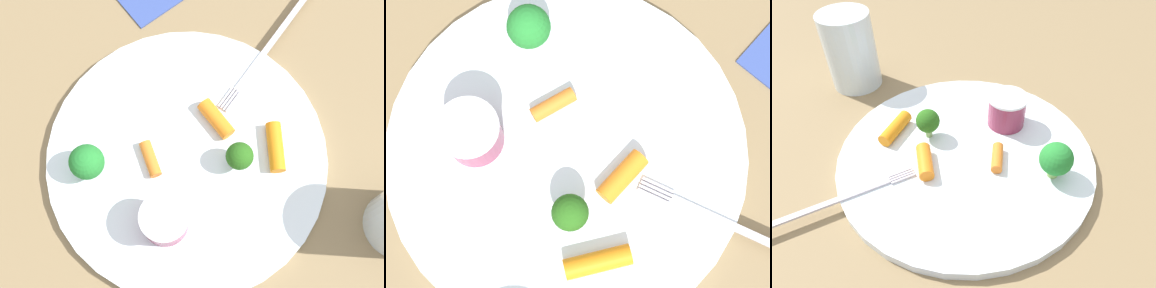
{
  "view_description": "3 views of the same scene",
  "coord_description": "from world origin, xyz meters",
  "views": [
    {
      "loc": [
        0.15,
        -0.08,
        0.59
      ],
      "look_at": [
        -0.01,
        0.01,
        0.02
      ],
      "focal_mm": 52.34,
      "sensor_mm": 36.0,
      "label": 1
    },
    {
      "loc": [
        0.06,
        0.09,
        0.48
      ],
      "look_at": [
        -0.01,
        0.01,
        0.03
      ],
      "focal_mm": 54.11,
      "sensor_mm": 36.0,
      "label": 2
    },
    {
      "loc": [
        -0.29,
        0.02,
        0.31
      ],
      "look_at": [
        0.0,
        0.0,
        0.02
      ],
      "focal_mm": 32.64,
      "sensor_mm": 36.0,
      "label": 3
    }
  ],
  "objects": [
    {
      "name": "carrot_stick_2",
      "position": [
        -0.02,
        -0.04,
        0.02
      ],
      "size": [
        0.04,
        0.02,
        0.01
      ],
      "primitive_type": "cylinder",
      "rotation": [
        1.57,
        0.0,
        4.53
      ],
      "color": "orange",
      "rests_on": "plate"
    },
    {
      "name": "drinking_glass",
      "position": [
        0.17,
        0.15,
        0.05
      ],
      "size": [
        0.07,
        0.07,
        0.11
      ],
      "primitive_type": "cylinder",
      "color": "silver",
      "rests_on": "ground_plane"
    },
    {
      "name": "carrot_stick_1",
      "position": [
        0.04,
        0.09,
        0.02
      ],
      "size": [
        0.05,
        0.04,
        0.02
      ],
      "primitive_type": "cylinder",
      "rotation": [
        1.57,
        0.0,
        4.24
      ],
      "color": "orange",
      "rests_on": "plate"
    },
    {
      "name": "plate",
      "position": [
        0.0,
        0.0,
        0.01
      ],
      "size": [
        0.3,
        0.3,
        0.01
      ],
      "primitive_type": "cylinder",
      "color": "white",
      "rests_on": "ground_plane"
    },
    {
      "name": "broccoli_floret_0",
      "position": [
        -0.04,
        -0.09,
        0.04
      ],
      "size": [
        0.04,
        0.04,
        0.04
      ],
      "color": "#8BB75C",
      "rests_on": "plate"
    },
    {
      "name": "carrot_stick_0",
      "position": [
        -0.02,
        0.05,
        0.02
      ],
      "size": [
        0.05,
        0.02,
        0.02
      ],
      "primitive_type": "cylinder",
      "rotation": [
        1.57,
        0.0,
        1.68
      ],
      "color": "orange",
      "rests_on": "plate"
    },
    {
      "name": "broccoli_floret_1",
      "position": [
        0.03,
        0.04,
        0.04
      ],
      "size": [
        0.03,
        0.03,
        0.04
      ],
      "color": "#87B769",
      "rests_on": "plate"
    },
    {
      "name": "sauce_cup",
      "position": [
        0.05,
        -0.06,
        0.03
      ],
      "size": [
        0.05,
        0.05,
        0.04
      ],
      "color": "#852B48",
      "rests_on": "plate"
    },
    {
      "name": "fork",
      "position": [
        -0.06,
        0.15,
        0.01
      ],
      "size": [
        0.09,
        0.18,
        0.0
      ],
      "color": "silver",
      "rests_on": "plate"
    },
    {
      "name": "ground_plane",
      "position": [
        0.0,
        0.0,
        0.0
      ],
      "size": [
        2.4,
        2.4,
        0.0
      ],
      "primitive_type": "plane",
      "color": "olive"
    }
  ]
}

